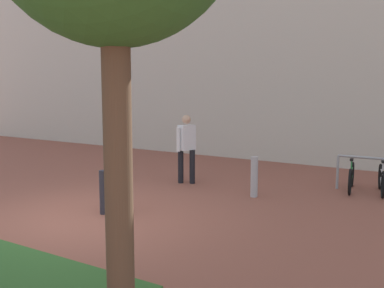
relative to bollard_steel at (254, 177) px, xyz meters
The scene contains 5 objects.
ground_plane 3.83m from the bollard_steel, 123.04° to the right, with size 60.00×60.00×0.00m, color brown.
building_facade 7.15m from the bollard_steel, 112.04° to the left, with size 28.00×1.20×10.00m, color beige.
bollard_steel is the anchor object (origin of this frame).
person_suited_dark 3.21m from the bollard_steel, 126.19° to the right, with size 0.47×0.51×1.72m.
person_shirt_blue 2.12m from the bollard_steel, 169.23° to the left, with size 0.42×0.59×1.72m.
Camera 1 is at (5.98, -5.75, 2.46)m, focal length 41.83 mm.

